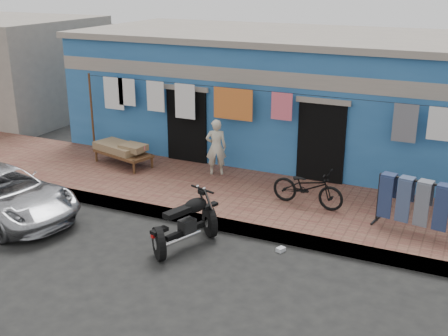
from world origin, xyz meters
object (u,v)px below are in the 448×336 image
Objects in this scene: car at (1,193)px; bicycle at (308,183)px; seated_person at (216,147)px; charpoy at (123,154)px; jeans_rack at (433,208)px; motorcycle at (185,221)px.

car is 2.45× the size of bicycle.
seated_person is 2.50m from charpoy.
car is at bearing -163.87° from jeans_rack.
motorcycle is at bearing -73.59° from car.
bicycle is at bearing 72.85° from motorcycle.
car is 1.70× the size of jeans_rack.
seated_person reaches higher than car.
charpoy is (0.76, 3.30, -0.00)m from car.
jeans_rack is at bearing -6.97° from charpoy.
motorcycle is 4.45m from charpoy.
motorcycle is at bearing 149.76° from bicycle.
seated_person is at bearing 124.15° from motorcycle.
car is at bearing 120.11° from bicycle.
seated_person reaches higher than motorcycle.
seated_person is at bearing 7.86° from charpoy.
jeans_rack reaches higher than bicycle.
car is 2.76× the size of seated_person.
jeans_rack reaches higher than charpoy.
motorcycle is (4.14, 0.40, -0.01)m from car.
seated_person is 3.39m from motorcycle.
jeans_rack reaches higher than motorcycle.
jeans_rack is (4.10, 1.98, 0.25)m from motorcycle.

